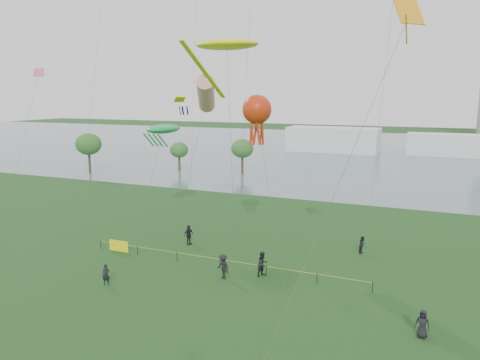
% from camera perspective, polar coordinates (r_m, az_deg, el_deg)
% --- Properties ---
extents(ground_plane, '(400.00, 400.00, 0.00)m').
position_cam_1_polar(ground_plane, '(26.74, -9.16, -20.85)').
color(ground_plane, black).
extents(lake, '(400.00, 120.00, 0.08)m').
position_cam_1_polar(lake, '(120.57, 17.30, 3.30)').
color(lake, slate).
rests_on(lake, ground_plane).
extents(pavilion_left, '(22.00, 8.00, 6.00)m').
position_cam_1_polar(pavilion_left, '(117.24, 11.26, 4.84)').
color(pavilion_left, silver).
rests_on(pavilion_left, ground_plane).
extents(pavilion_right, '(18.00, 7.00, 5.00)m').
position_cam_1_polar(pavilion_right, '(117.67, 24.06, 3.92)').
color(pavilion_right, white).
rests_on(pavilion_right, ground_plane).
extents(trees, '(29.67, 14.40, 7.12)m').
position_cam_1_polar(trees, '(85.01, -10.33, 4.00)').
color(trees, '#3C2C1B').
rests_on(trees, ground_plane).
extents(fence, '(24.07, 0.07, 1.05)m').
position_cam_1_polar(fence, '(41.18, -10.25, -8.58)').
color(fence, black).
rests_on(fence, ground_plane).
extents(spectator_a, '(1.05, 1.15, 1.92)m').
position_cam_1_polar(spectator_a, '(36.63, 2.79, -10.18)').
color(spectator_a, black).
rests_on(spectator_a, ground_plane).
extents(spectator_b, '(1.42, 1.20, 1.91)m').
position_cam_1_polar(spectator_b, '(36.11, -2.08, -10.49)').
color(spectator_b, black).
rests_on(spectator_b, ground_plane).
extents(spectator_c, '(0.79, 1.18, 1.86)m').
position_cam_1_polar(spectator_c, '(44.16, -6.28, -6.66)').
color(spectator_c, black).
rests_on(spectator_c, ground_plane).
extents(spectator_d, '(0.91, 0.68, 1.68)m').
position_cam_1_polar(spectator_d, '(29.97, 21.36, -16.01)').
color(spectator_d, black).
rests_on(spectator_d, ground_plane).
extents(spectator_f, '(0.68, 0.58, 1.57)m').
position_cam_1_polar(spectator_f, '(36.36, -16.01, -11.03)').
color(spectator_f, black).
rests_on(spectator_f, ground_plane).
extents(spectator_g, '(0.75, 0.87, 1.57)m').
position_cam_1_polar(spectator_g, '(42.92, 14.71, -7.66)').
color(spectator_g, black).
rests_on(spectator_g, ground_plane).
extents(kite_stingray, '(6.19, 10.24, 18.43)m').
position_cam_1_polar(kite_stingray, '(41.19, -1.65, 16.10)').
color(kite_stingray, '#3F3F42').
extents(kite_windsock, '(4.18, 7.61, 15.74)m').
position_cam_1_polar(kite_windsock, '(46.43, -4.19, 10.41)').
color(kite_windsock, '#3F3F42').
extents(kite_creature, '(2.85, 10.54, 10.84)m').
position_cam_1_polar(kite_creature, '(48.81, -9.32, 6.15)').
color(kite_creature, '#3F3F42').
extents(kite_octopus, '(6.08, 7.98, 13.82)m').
position_cam_1_polar(kite_octopus, '(38.73, 2.07, 8.50)').
color(kite_octopus, '#3F3F42').
extents(kite_delta, '(5.59, 13.98, 18.78)m').
position_cam_1_polar(kite_delta, '(26.70, 19.20, 17.11)').
color(kite_delta, '#3F3F42').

